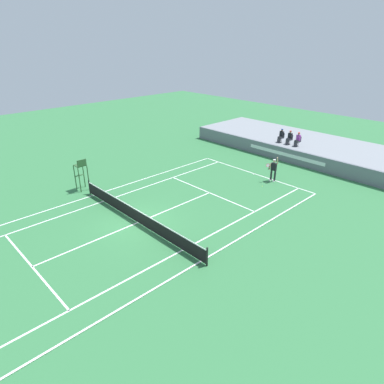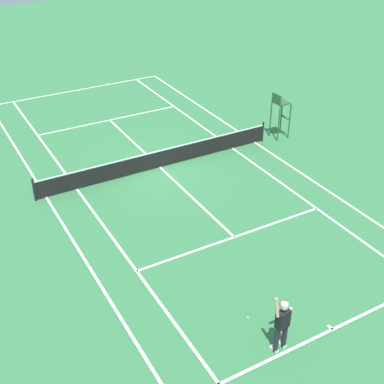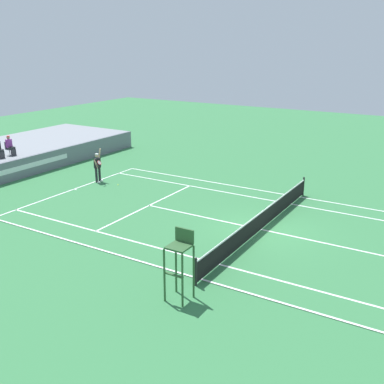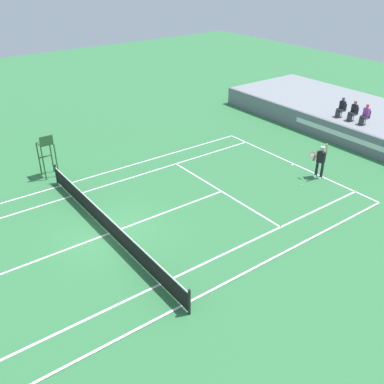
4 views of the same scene
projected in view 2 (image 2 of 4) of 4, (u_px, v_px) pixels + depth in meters
ground_plane at (160, 168)px, 25.02m from camera, size 80.00×80.00×0.00m
court at (160, 168)px, 25.01m from camera, size 11.08×23.88×0.03m
net at (160, 158)px, 24.75m from camera, size 11.98×0.10×1.07m
tennis_player at (282, 324)px, 15.03m from camera, size 0.75×0.68×2.08m
tennis_ball at (248, 318)px, 16.58m from camera, size 0.07×0.07×0.07m
umpire_chair at (280, 110)px, 27.12m from camera, size 0.77×0.77×2.44m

